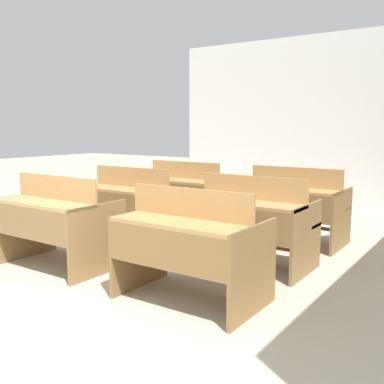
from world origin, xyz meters
TOP-DOWN VIEW (x-y plane):
  - wall_back at (0.00, 6.57)m, footprint 5.89×0.06m
  - bench_front_left at (-0.96, 1.41)m, footprint 1.10×0.72m
  - bench_front_right at (0.60, 1.42)m, footprint 1.10×0.72m
  - bench_second_left at (-0.97, 2.49)m, footprint 1.10×0.72m
  - bench_second_right at (0.60, 2.47)m, footprint 1.10×0.72m
  - bench_third_left at (-0.96, 3.54)m, footprint 1.10×0.72m
  - bench_third_right at (0.60, 3.57)m, footprint 1.10×0.72m

SIDE VIEW (x-z plane):
  - bench_front_left at x=-0.96m, z-range 0.01..0.90m
  - bench_front_right at x=0.60m, z-range 0.01..0.90m
  - bench_second_left at x=-0.97m, z-range 0.01..0.90m
  - bench_second_right at x=0.60m, z-range 0.01..0.90m
  - bench_third_left at x=-0.96m, z-range 0.01..0.90m
  - bench_third_right at x=0.60m, z-range 0.01..0.90m
  - wall_back at x=0.00m, z-range 0.00..2.95m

